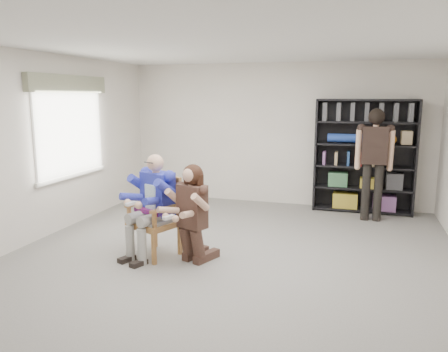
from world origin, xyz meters
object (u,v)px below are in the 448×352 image
(seated_man, at_px, (153,205))
(standing_man, at_px, (373,166))
(kneeling_woman, at_px, (191,215))
(bookshelf, at_px, (364,156))
(armchair, at_px, (154,217))

(seated_man, bearing_deg, standing_man, 64.61)
(seated_man, relative_size, kneeling_woman, 1.09)
(bookshelf, bearing_deg, armchair, -129.97)
(seated_man, distance_m, kneeling_woman, 0.60)
(armchair, relative_size, kneeling_woman, 0.84)
(seated_man, bearing_deg, kneeling_woman, 10.02)
(kneeling_woman, height_order, bookshelf, bookshelf)
(armchair, bearing_deg, standing_man, 64.61)
(standing_man, bearing_deg, armchair, -137.56)
(seated_man, relative_size, bookshelf, 0.67)
(bookshelf, xyz_separation_m, standing_man, (0.15, -0.58, -0.09))
(armchair, distance_m, seated_man, 0.16)
(armchair, bearing_deg, kneeling_woman, 10.02)
(armchair, height_order, bookshelf, bookshelf)
(kneeling_woman, xyz_separation_m, bookshelf, (2.14, 3.37, 0.41))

